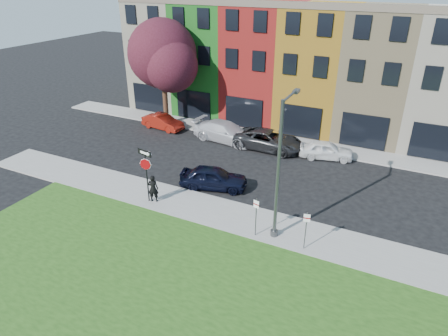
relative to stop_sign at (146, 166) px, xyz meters
The scene contains 15 objects.
ground 6.04m from the stop_sign, 24.15° to the right, with size 120.00×120.00×0.00m, color black.
sidewalk_near 7.47m from the stop_sign, ahead, with size 40.00×3.00×0.12m, color gray.
sidewalk_far 13.13m from the stop_sign, 80.95° to the left, with size 40.00×2.40×0.12m, color gray.
rowhouse_block 19.26m from the stop_sign, 82.39° to the left, with size 30.00×10.12×10.00m.
stop_sign is the anchor object (origin of this frame).
man 1.53m from the stop_sign, 23.49° to the left, with size 0.73×0.61×1.71m, color black.
sedan_near 4.59m from the stop_sign, 51.90° to the left, with size 4.56×2.82×1.45m, color black.
parked_car_red 12.64m from the stop_sign, 120.37° to the left, with size 4.01×1.78×1.28m, color maroon.
parked_car_silver 10.88m from the stop_sign, 91.00° to the left, with size 5.64×2.70×1.58m, color silver.
parked_car_dark 11.43m from the stop_sign, 71.66° to the left, with size 5.49×2.61×1.51m, color black.
parked_car_white 13.71m from the stop_sign, 54.09° to the left, with size 4.16×2.48×1.33m, color white.
street_lamp 8.02m from the stop_sign, ahead, with size 0.40×2.58×7.28m.
parking_sign_a 7.10m from the stop_sign, ahead, with size 0.32×0.12×2.19m.
parking_sign_b 9.67m from the stop_sign, ahead, with size 0.32×0.12×2.09m.
tree_purple 14.16m from the stop_sign, 118.78° to the left, with size 6.93×6.07×9.02m.
Camera 1 is at (8.14, -14.15, 12.49)m, focal length 32.00 mm.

